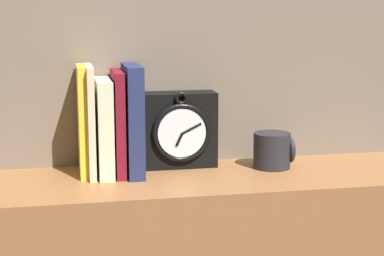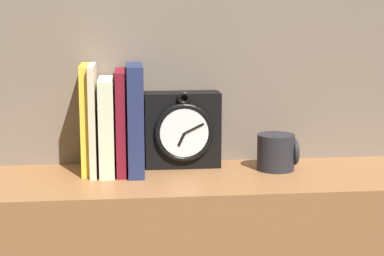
# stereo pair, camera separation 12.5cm
# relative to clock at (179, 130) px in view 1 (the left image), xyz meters

# --- Properties ---
(clock) EXTENTS (0.17, 0.08, 0.18)m
(clock) POSITION_rel_clock_xyz_m (0.00, 0.00, 0.00)
(clock) COLOR black
(clock) RESTS_ON bookshelf
(book_slot0_yellow) EXTENTS (0.02, 0.13, 0.24)m
(book_slot0_yellow) POSITION_rel_clock_xyz_m (-0.22, -0.02, 0.03)
(book_slot0_yellow) COLOR yellow
(book_slot0_yellow) RESTS_ON bookshelf
(book_slot1_cream) EXTENTS (0.01, 0.14, 0.24)m
(book_slot1_cream) POSITION_rel_clock_xyz_m (-0.20, -0.03, 0.03)
(book_slot1_cream) COLOR beige
(book_slot1_cream) RESTS_ON bookshelf
(book_slot2_cream) EXTENTS (0.03, 0.15, 0.21)m
(book_slot2_cream) POSITION_rel_clock_xyz_m (-0.17, -0.03, 0.02)
(book_slot2_cream) COLOR beige
(book_slot2_cream) RESTS_ON bookshelf
(book_slot3_maroon) EXTENTS (0.02, 0.14, 0.23)m
(book_slot3_maroon) POSITION_rel_clock_xyz_m (-0.14, -0.03, 0.03)
(book_slot3_maroon) COLOR maroon
(book_slot3_maroon) RESTS_ON bookshelf
(book_slot4_navy) EXTENTS (0.03, 0.15, 0.24)m
(book_slot4_navy) POSITION_rel_clock_xyz_m (-0.11, -0.04, 0.03)
(book_slot4_navy) COLOR navy
(book_slot4_navy) RESTS_ON bookshelf
(mug) EXTENTS (0.09, 0.08, 0.08)m
(mug) POSITION_rel_clock_xyz_m (0.21, -0.05, -0.05)
(mug) COLOR #232328
(mug) RESTS_ON bookshelf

